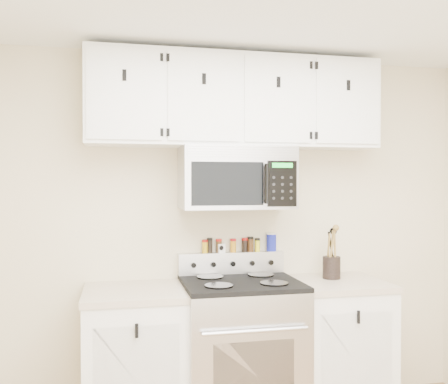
# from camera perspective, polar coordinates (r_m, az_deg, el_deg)

# --- Properties ---
(back_wall) EXTENTS (3.50, 0.01, 2.50)m
(back_wall) POSITION_cam_1_polar(r_m,az_deg,el_deg) (3.60, 0.71, -4.46)
(back_wall) COLOR beige
(back_wall) RESTS_ON floor
(range) EXTENTS (0.76, 0.65, 1.10)m
(range) POSITION_cam_1_polar(r_m,az_deg,el_deg) (3.46, 1.95, -17.66)
(range) COLOR #B7B7BA
(range) RESTS_ON floor
(base_cabinet_left) EXTENTS (0.64, 0.62, 0.92)m
(base_cabinet_left) POSITION_cam_1_polar(r_m,az_deg,el_deg) (3.39, -10.15, -18.49)
(base_cabinet_left) COLOR white
(base_cabinet_left) RESTS_ON floor
(base_cabinet_right) EXTENTS (0.64, 0.62, 0.92)m
(base_cabinet_right) POSITION_cam_1_polar(r_m,az_deg,el_deg) (3.70, 12.73, -16.80)
(base_cabinet_right) COLOR white
(base_cabinet_right) RESTS_ON floor
(microwave) EXTENTS (0.76, 0.44, 0.42)m
(microwave) POSITION_cam_1_polar(r_m,az_deg,el_deg) (3.40, 1.44, 1.63)
(microwave) COLOR #9E9EA3
(microwave) RESTS_ON back_wall
(upper_cabinets) EXTENTS (2.00, 0.35, 0.62)m
(upper_cabinets) POSITION_cam_1_polar(r_m,az_deg,el_deg) (3.47, 1.34, 10.26)
(upper_cabinets) COLOR white
(upper_cabinets) RESTS_ON back_wall
(utensil_crock) EXTENTS (0.12, 0.12, 0.36)m
(utensil_crock) POSITION_cam_1_polar(r_m,az_deg,el_deg) (3.63, 12.19, -8.23)
(utensil_crock) COLOR black
(utensil_crock) RESTS_ON base_cabinet_right
(kitchen_timer) EXTENTS (0.07, 0.06, 0.06)m
(kitchen_timer) POSITION_cam_1_polar(r_m,az_deg,el_deg) (3.56, -0.39, -6.43)
(kitchen_timer) COLOR white
(kitchen_timer) RESTS_ON range
(salt_canister) EXTENTS (0.07, 0.07, 0.13)m
(salt_canister) POSITION_cam_1_polar(r_m,az_deg,el_deg) (3.65, 5.44, -5.71)
(salt_canister) COLOR #161E9B
(salt_canister) RESTS_ON range
(spice_jar_0) EXTENTS (0.04, 0.04, 0.09)m
(spice_jar_0) POSITION_cam_1_polar(r_m,az_deg,el_deg) (3.54, -2.19, -6.22)
(spice_jar_0) COLOR gold
(spice_jar_0) RESTS_ON range
(spice_jar_1) EXTENTS (0.04, 0.04, 0.11)m
(spice_jar_1) POSITION_cam_1_polar(r_m,az_deg,el_deg) (3.54, -1.64, -6.11)
(spice_jar_1) COLOR black
(spice_jar_1) RESTS_ON range
(spice_jar_2) EXTENTS (0.04, 0.04, 0.10)m
(spice_jar_2) POSITION_cam_1_polar(r_m,az_deg,el_deg) (3.56, -0.59, -6.15)
(spice_jar_2) COLOR #452B10
(spice_jar_2) RESTS_ON range
(spice_jar_3) EXTENTS (0.04, 0.04, 0.10)m
(spice_jar_3) POSITION_cam_1_polar(r_m,az_deg,el_deg) (3.58, 1.06, -6.12)
(spice_jar_3) COLOR orange
(spice_jar_3) RESTS_ON range
(spice_jar_4) EXTENTS (0.04, 0.04, 0.10)m
(spice_jar_4) POSITION_cam_1_polar(r_m,az_deg,el_deg) (3.60, 2.39, -6.05)
(spice_jar_4) COLOR black
(spice_jar_4) RESTS_ON range
(spice_jar_5) EXTENTS (0.04, 0.04, 0.11)m
(spice_jar_5) POSITION_cam_1_polar(r_m,az_deg,el_deg) (3.61, 3.04, -5.96)
(spice_jar_5) COLOR #442710
(spice_jar_5) RESTS_ON range
(spice_jar_6) EXTENTS (0.04, 0.04, 0.10)m
(spice_jar_6) POSITION_cam_1_polar(r_m,az_deg,el_deg) (3.62, 3.84, -6.03)
(spice_jar_6) COLOR yellow
(spice_jar_6) RESTS_ON range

